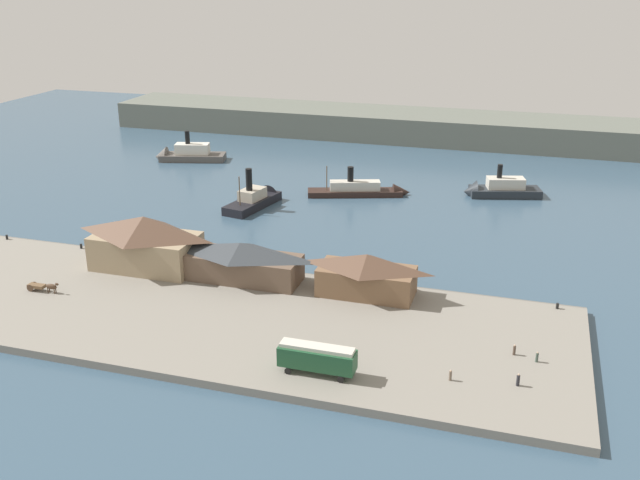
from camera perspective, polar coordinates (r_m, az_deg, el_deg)
name	(u,v)px	position (r m, az deg, el deg)	size (l,w,h in m)	color
ground_plane	(263,265)	(129.59, -4.54, -2.03)	(320.00, 320.00, 0.00)	#385166
quay_promenade	(211,315)	(111.10, -8.69, -5.95)	(110.00, 36.00, 1.20)	gray
seawall_edge	(256,270)	(126.33, -5.14, -2.43)	(110.00, 0.80, 1.00)	#666159
ferry_shed_customs_shed	(145,242)	(127.28, -13.74, -0.13)	(18.28, 9.91, 9.37)	#998466
ferry_shed_east_terminal	(241,261)	(120.12, -6.35, -1.66)	(20.68, 7.53, 6.53)	brown
ferry_shed_central_terminal	(367,274)	(114.09, 3.73, -2.73)	(15.56, 7.47, 6.89)	brown
street_tram	(317,357)	(92.94, -0.23, -9.30)	(10.08, 2.94, 4.02)	#1E4C2D
horse_cart	(43,286)	(124.18, -21.23, -3.45)	(5.72, 1.35, 1.87)	brown
pedestrian_near_west_shed	(537,357)	(100.46, 16.90, -8.93)	(0.37, 0.37, 1.51)	#3D4C42
pedestrian_walking_east	(450,376)	(93.79, 10.34, -10.57)	(0.37, 0.37, 1.51)	#6B5B4C
pedestrian_near_cart	(514,350)	(101.31, 15.22, -8.46)	(0.38, 0.38, 1.55)	#4C3D33
pedestrian_walking_west	(518,380)	(94.53, 15.50, -10.71)	(0.43, 0.43, 1.72)	#232328
mooring_post_east	(557,306)	(116.25, 18.39, -5.01)	(0.44, 0.44, 0.90)	black
mooring_post_center_east	(81,246)	(140.76, -18.50, -0.47)	(0.44, 0.44, 0.90)	black
mooring_post_center_west	(7,237)	(150.65, -23.68, 0.21)	(0.44, 0.44, 0.90)	black
ferry_approaching_east	(257,199)	(162.18, -5.04, 3.31)	(8.51, 18.47, 10.68)	black
ferry_near_quay	(366,190)	(169.23, 3.67, 3.98)	(24.27, 11.69, 8.54)	black
ferry_moored_west	(185,155)	(204.07, -10.73, 6.70)	(20.34, 10.83, 10.24)	#514C47
ferry_approaching_west	(497,190)	(173.40, 13.91, 3.92)	(18.60, 10.03, 9.27)	#23282D
far_headland	(389,124)	(229.96, 5.54, 9.17)	(180.00, 24.00, 8.00)	#60665B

